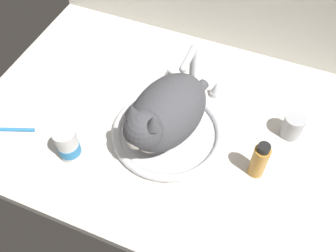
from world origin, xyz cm
name	(u,v)px	position (x,y,z in cm)	size (l,w,h in cm)	color
countertop	(171,125)	(0.00, 0.00, 1.50)	(116.02, 77.08, 3.00)	silver
sink_basin	(168,132)	(0.91, -4.50, 4.01)	(32.12, 32.12, 2.32)	white
faucet	(191,74)	(0.91, 13.96, 10.19)	(19.03, 12.00, 17.67)	silver
cat	(164,115)	(0.53, -6.28, 13.79)	(22.50, 35.58, 19.18)	#4C4C51
metal_jar	(293,126)	(33.18, 8.96, 6.73)	(5.94, 5.94, 7.43)	#B2B5BA
amber_bottle	(259,160)	(27.18, -7.00, 8.78)	(4.21, 4.21, 12.27)	gold
pill_bottle	(68,145)	(-21.10, -20.99, 7.91)	(6.08, 6.08, 10.58)	white
toothbrush	(0,129)	(-44.65, -21.56, 3.61)	(18.28, 7.75, 1.70)	#338CD1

